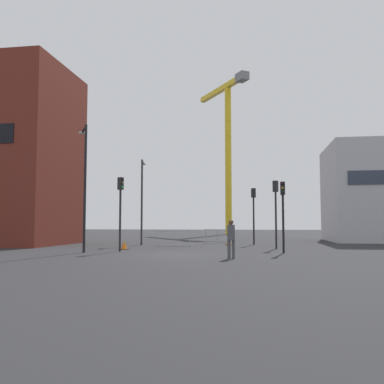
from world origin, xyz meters
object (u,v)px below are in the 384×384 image
traffic_light_corner (283,205)px  traffic_cone_striped (124,245)px  traffic_cone_orange (229,242)px  traffic_light_far (276,203)px  construction_crane (228,136)px  traffic_light_median (254,207)px  streetlamp_short (142,194)px  pedestrian_walking (231,236)px  traffic_light_verge (120,202)px  streetlamp_tall (85,176)px

traffic_light_corner → traffic_cone_striped: size_ratio=7.35×
traffic_cone_orange → traffic_light_far: bearing=-51.8°
construction_crane → traffic_light_median: bearing=-82.3°
streetlamp_short → traffic_light_far: (9.54, -3.26, -0.91)m
traffic_light_far → pedestrian_walking: traffic_light_far is taller
traffic_light_median → traffic_cone_striped: traffic_light_median is taller
construction_crane → traffic_light_far: 34.62m
traffic_light_far → traffic_light_median: traffic_light_far is taller
pedestrian_walking → traffic_light_verge: bearing=149.3°
traffic_light_corner → pedestrian_walking: bearing=-122.8°
traffic_light_corner → traffic_light_verge: bearing=-179.3°
pedestrian_walking → traffic_cone_orange: bearing=94.3°
traffic_light_corner → traffic_light_median: (-1.62, 8.69, 0.23)m
construction_crane → traffic_light_median: (3.75, -27.55, -11.19)m
pedestrian_walking → traffic_cone_striped: (-6.82, 5.76, -0.78)m
traffic_light_verge → streetlamp_short: bearing=96.0°
streetlamp_tall → streetlamp_short: bearing=82.8°
construction_crane → traffic_cone_striped: bearing=-96.6°
pedestrian_walking → traffic_cone_orange: (-0.91, 11.92, -0.77)m
traffic_cone_orange → traffic_cone_striped: traffic_cone_orange is taller
streetlamp_tall → pedestrian_walking: (8.24, -2.96, -3.15)m
traffic_light_far → traffic_light_corner: 3.90m
construction_crane → streetlamp_tall: construction_crane is taller
construction_crane → traffic_light_verge: construction_crane is taller
streetlamp_short → traffic_cone_orange: bearing=7.6°
construction_crane → pedestrian_walking: (2.84, -40.18, -12.97)m
pedestrian_walking → traffic_cone_striped: size_ratio=3.37×
traffic_light_far → traffic_cone_orange: (-3.23, 4.11, -2.59)m
streetlamp_tall → traffic_light_verge: streetlamp_tall is taller
traffic_light_far → traffic_cone_orange: size_ratio=7.91×
construction_crane → traffic_light_far: bearing=-80.9°
streetlamp_tall → traffic_cone_orange: streetlamp_tall is taller
traffic_light_verge → construction_crane: bearing=84.3°
streetlamp_tall → traffic_light_far: size_ratio=1.65×
traffic_cone_orange → traffic_cone_striped: bearing=-133.8°
pedestrian_walking → traffic_cone_striped: bearing=139.8°
traffic_light_corner → traffic_cone_orange: (-3.44, 7.99, -2.32)m
streetlamp_short → traffic_cone_orange: size_ratio=11.66×
traffic_cone_orange → traffic_cone_striped: size_ratio=1.04×
construction_crane → traffic_cone_orange: size_ratio=40.60×
traffic_cone_striped → traffic_light_median: bearing=41.6°
construction_crane → traffic_cone_striped: 37.28m
traffic_light_far → traffic_light_corner: traffic_light_far is taller
traffic_light_median → traffic_light_verge: bearing=-129.9°
streetlamp_short → streetlamp_tall: bearing=-97.2°
traffic_light_verge → traffic_light_far: 9.64m
traffic_light_verge → pedestrian_walking: size_ratio=2.39×
streetlamp_tall → traffic_light_far: (10.56, 4.86, -1.34)m
traffic_light_corner → pedestrian_walking: size_ratio=2.18×
construction_crane → traffic_light_verge: size_ratio=5.23×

